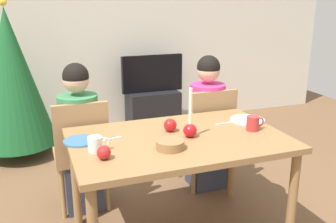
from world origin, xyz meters
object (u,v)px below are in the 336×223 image
object	(u,v)px
person_left_child	(80,141)
candle_centerpiece	(190,127)
tv_stand	(153,110)
plate_left	(80,141)
chair_left	(81,149)
plate_right	(247,120)
christmas_tree	(12,78)
apple_by_left_plate	(104,153)
mug_left	(96,144)
tv	(152,74)
apple_near_candle	(170,125)
chair_right	(208,132)
person_right_child	(207,125)
mug_right	(253,123)
bowl_walnuts	(170,145)
dining_table	(178,149)

from	to	relation	value
person_left_child	candle_centerpiece	distance (m)	0.95
tv_stand	plate_left	xyz separation A→B (m)	(-1.18, -2.16, 0.52)
chair_left	plate_right	bearing A→B (deg)	-21.41
christmas_tree	candle_centerpiece	bearing A→B (deg)	-60.13
apple_by_left_plate	mug_left	bearing A→B (deg)	99.58
plate_left	plate_right	world-z (taller)	same
tv	apple_near_candle	bearing A→B (deg)	-104.87
tv	person_left_child	bearing A→B (deg)	-124.12
plate_left	apple_by_left_plate	size ratio (longest dim) A/B	2.65
plate_right	person_left_child	bearing A→B (deg)	157.23
candle_centerpiece	apple_near_candle	world-z (taller)	candle_centerpiece
chair_left	christmas_tree	bearing A→B (deg)	110.26
chair_right	person_right_child	size ratio (longest dim) A/B	0.77
tv_stand	chair_right	bearing A→B (deg)	-91.59
person_left_child	mug_right	xyz separation A→B (m)	(1.09, -0.69, 0.23)
person_right_child	christmas_tree	bearing A→B (deg)	140.46
chair_left	tv	bearing A→B (deg)	56.39
plate_left	bowl_walnuts	size ratio (longest dim) A/B	1.24
christmas_tree	mug_left	xyz separation A→B (m)	(0.50, -1.98, -0.05)
chair_right	tv_stand	xyz separation A→B (m)	(0.05, 1.69, -0.27)
dining_table	person_left_child	bearing A→B (deg)	131.14
person_right_child	plate_right	size ratio (longest dim) A/B	4.63
bowl_walnuts	apple_near_candle	world-z (taller)	apple_near_candle
dining_table	mug_left	bearing A→B (deg)	-175.09
person_right_child	chair_left	bearing A→B (deg)	-178.28
plate_left	person_left_child	bearing A→B (deg)	83.82
bowl_walnuts	person_right_child	bearing A→B (deg)	51.44
apple_near_candle	apple_by_left_plate	world-z (taller)	apple_near_candle
tv_stand	apple_by_left_plate	xyz separation A→B (m)	(-1.09, -2.48, 0.55)
chair_left	christmas_tree	distance (m)	1.45
plate_right	chair_right	bearing A→B (deg)	101.15
bowl_walnuts	apple_by_left_plate	world-z (taller)	apple_by_left_plate
person_left_child	mug_left	xyz separation A→B (m)	(0.01, -0.69, 0.23)
chair_left	tv_stand	distance (m)	2.05
tv	plate_right	size ratio (longest dim) A/B	3.12
chair_right	plate_left	size ratio (longest dim) A/B	4.20
person_right_child	candle_centerpiece	world-z (taller)	person_right_child
person_right_child	apple_by_left_plate	bearing A→B (deg)	-141.93
person_right_child	mug_left	world-z (taller)	person_right_child
dining_table	chair_right	world-z (taller)	chair_right
tv_stand	apple_near_candle	world-z (taller)	apple_near_candle
apple_near_candle	apple_by_left_plate	distance (m)	0.60
apple_near_candle	chair_left	bearing A→B (deg)	138.85
mug_right	bowl_walnuts	world-z (taller)	mug_right
tv	mug_left	world-z (taller)	tv
dining_table	person_left_child	world-z (taller)	person_left_child
chair_right	tv	bearing A→B (deg)	88.41
person_left_child	tv	world-z (taller)	person_left_child
chair_right	christmas_tree	xyz separation A→B (m)	(-1.57, 1.33, 0.33)
chair_right	apple_by_left_plate	bearing A→B (deg)	-143.05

